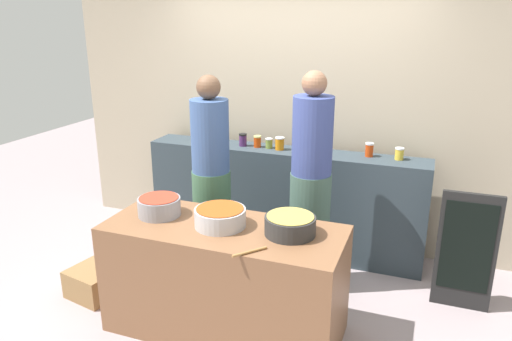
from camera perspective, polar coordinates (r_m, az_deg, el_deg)
The scene contains 20 objects.
ground at distance 4.05m, azimuth -1.80°, elevation -15.74°, with size 12.00×12.00×0.00m, color gray.
storefront_wall at distance 4.81m, azimuth 4.66°, elevation 8.92°, with size 4.80×0.12×3.00m, color tan.
display_shelf at distance 4.74m, azimuth 3.19°, elevation -3.55°, with size 2.70×0.36×1.03m, color #303C44.
prep_table at distance 3.60m, azimuth -3.72°, elevation -12.70°, with size 1.70×0.70×0.83m, color brown.
preserve_jar_0 at distance 4.88m, azimuth -6.14°, elevation 4.10°, with size 0.09×0.09×0.12m.
preserve_jar_1 at distance 4.69m, azimuth -1.56°, elevation 3.65°, with size 0.08×0.08×0.12m.
preserve_jar_2 at distance 4.65m, azimuth 0.17°, elevation 3.46°, with size 0.07×0.07×0.11m.
preserve_jar_3 at distance 4.62m, azimuth 1.55°, elevation 3.24°, with size 0.07×0.07×0.10m.
preserve_jar_4 at distance 4.56m, azimuth 2.81°, elevation 3.21°, with size 0.09×0.09×0.12m.
preserve_jar_5 at distance 4.44m, azimuth 6.27°, elevation 2.73°, with size 0.09×0.09×0.12m.
preserve_jar_6 at distance 4.45m, azimuth 13.23°, elevation 2.41°, with size 0.07×0.07×0.13m.
preserve_jar_7 at distance 4.42m, azimuth 16.56°, elevation 1.91°, with size 0.08×0.08×0.11m.
cooking_pot_left at distance 3.64m, azimuth -11.35°, elevation -4.17°, with size 0.31×0.31×0.14m.
cooking_pot_center at distance 3.40m, azimuth -4.25°, elevation -5.52°, with size 0.36×0.36×0.13m.
cooking_pot_right at distance 3.28m, azimuth 4.05°, elevation -6.46°, with size 0.35×0.35×0.13m.
wooden_spoon at distance 3.05m, azimuth -0.76°, elevation -9.57°, with size 0.02×0.02×0.24m, color #9E703D.
cook_with_tongs at distance 4.14m, azimuth -5.27°, elevation -2.25°, with size 0.33×0.33×1.79m.
cook_in_cap at distance 3.99m, azimuth 6.43°, elevation -2.76°, with size 0.34×0.34×1.85m.
bread_crate at distance 4.35m, azimuth -18.58°, elevation -12.40°, with size 0.38×0.35×0.24m, color olive.
chalkboard_sign at distance 4.14m, azimuth 23.55°, elevation -8.75°, with size 0.44×0.05×0.97m.
Camera 1 is at (1.30, -3.12, 2.25)m, focal length 33.89 mm.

